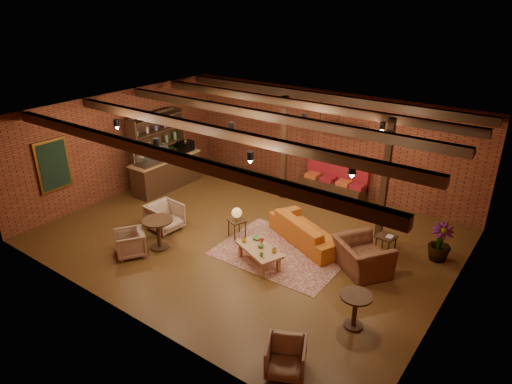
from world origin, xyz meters
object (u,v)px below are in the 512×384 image
Objects in this scene: coffee_table at (259,250)px; armchair_b at (130,242)px; armchair_a at (165,216)px; round_table_right at (355,306)px; sofa at (308,230)px; side_table_book at (386,237)px; armchair_right at (363,252)px; side_table_lamp at (237,215)px; round_table_left at (158,229)px; armchair_far at (286,356)px; plant_tall at (447,207)px.

armchair_b is (-2.77, -1.54, -0.02)m from coffee_table.
round_table_right is at bearing -91.49° from armchair_a.
armchair_a is at bearing 174.14° from round_table_right.
armchair_a is (-3.46, -1.69, 0.07)m from sofa.
coffee_table is at bearing -135.22° from side_table_book.
round_table_right is at bearing 144.93° from armchair_right.
round_table_left is (-1.24, -1.59, -0.10)m from side_table_lamp.
round_table_right is (0.54, -2.95, 0.05)m from side_table_book.
coffee_table is 2.88m from round_table_right.
round_table_right is (5.23, 0.17, -0.05)m from round_table_left.
side_table_lamp reaches higher than sofa.
round_table_right is (5.83, -0.60, 0.07)m from armchair_a.
armchair_right reaches higher than round_table_left.
side_table_lamp is at bearing -61.29° from armchair_a.
coffee_table is at bearing 62.77° from armchair_right.
armchair_right is 1.77× the size of armchair_far.
side_table_book is at bearing 100.37° from round_table_right.
sofa is at bearing 75.04° from coffee_table.
coffee_table is 1.62× the size of side_table_lamp.
armchair_a reaches higher than armchair_far.
armchair_far is (5.39, -2.35, -0.07)m from armchair_a.
armchair_right reaches higher than side_table_book.
armchair_b is (-1.56, -2.24, -0.29)m from side_table_lamp.
armchair_a is 5.30m from armchair_right.
side_table_lamp reaches higher than armchair_far.
armchair_far is at bearing -109.18° from armchair_a.
armchair_far is (3.56, -3.18, -0.30)m from side_table_lamp.
side_table_book is (0.14, 1.11, -0.09)m from armchair_right.
armchair_b is (-0.32, -0.64, -0.19)m from round_table_left.
side_table_lamp is 2.74m from armchair_b.
plant_tall is (2.97, 1.12, 1.08)m from sofa.
armchair_a is 1.67× the size of side_table_book.
plant_tall reaches higher than round_table_right.
round_table_right is at bearing -14.60° from coffee_table.
side_table_lamp is 3.35m from armchair_right.
armchair_right is at bearing -129.43° from plant_tall.
side_table_book is at bearing 23.82° from side_table_lamp.
armchair_right is 1.65× the size of round_table_right.
round_table_right is at bearing -19.61° from side_table_lamp.
armchair_right is 2.43× the size of side_table_book.
armchair_far is (2.35, -2.48, -0.03)m from coffee_table.
side_table_book is at bearing 44.78° from coffee_table.
round_table_right is at bearing 41.81° from armchair_b.
side_table_lamp is 2.02m from round_table_left.
armchair_a is 0.69× the size of armchair_right.
sofa is at bearing 77.66° from armchair_b.
round_table_left reaches higher than armchair_b.
armchair_right is at bearing 7.19° from side_table_lamp.
armchair_b is 0.58× the size of armchair_right.
round_table_right is (5.56, 0.81, 0.14)m from armchair_b.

